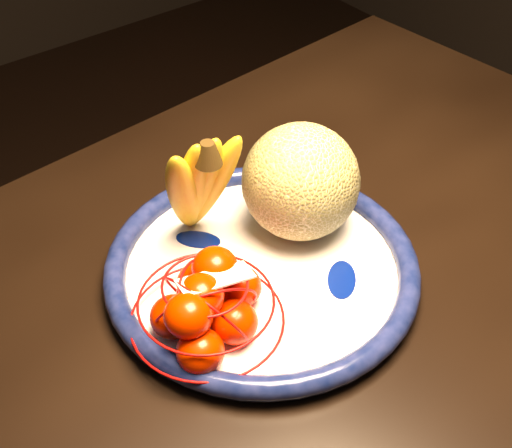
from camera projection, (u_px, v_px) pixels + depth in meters
fruit_bowl at (262, 268)px, 0.76m from camera, size 0.34×0.34×0.03m
cantaloupe at (301, 182)px, 0.77m from camera, size 0.13×0.13×0.13m
banana_bunch at (197, 181)px, 0.74m from camera, size 0.11×0.10×0.16m
mandarin_bag at (207, 305)px, 0.68m from camera, size 0.20×0.20×0.10m
price_tag at (215, 279)px, 0.66m from camera, size 0.08×0.04×0.01m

